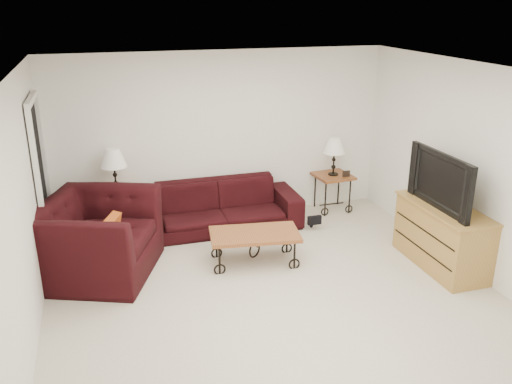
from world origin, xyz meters
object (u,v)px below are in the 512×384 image
Objects in this scene: side_table_left at (119,214)px; coffee_table at (255,248)px; television at (448,180)px; lamp_right at (334,157)px; tv_stand at (442,236)px; backpack at (312,215)px; armchair at (97,238)px; lamp_left at (115,171)px; sofa at (220,206)px; side_table_right at (332,192)px.

side_table_left reaches higher than coffee_table.
lamp_right is at bearing -166.55° from television.
tv_stand is 0.74m from television.
armchair is at bearing -162.98° from backpack.
lamp_left reaches higher than tv_stand.
sofa is at bearing -7.19° from lamp_left.
backpack is at bearing -11.88° from side_table_left.
side_table_left is at bearing 172.81° from sofa.
side_table_right is at bearing 103.96° from tv_stand.
lamp_right reaches higher than sofa.
tv_stand is at bearing -39.17° from sofa.
lamp_left is at bearing 0.00° from side_table_left.
side_table_left is 3.33m from lamp_right.
lamp_right is at bearing 0.00° from lamp_left.
sofa is 1.86m from side_table_right.
side_table_right is 0.53× the size of coffee_table.
lamp_left is (-3.28, 0.00, 0.65)m from side_table_right.
armchair reaches higher than coffee_table.
coffee_table is at bearing -41.03° from lamp_left.
tv_stand is at bearing -18.29° from coffee_table.
lamp_right is (3.28, 0.00, -0.07)m from lamp_left.
sofa is 1.93× the size of television.
side_table_left is 4.35m from tv_stand.
lamp_left is 1.59× the size of backpack.
armchair is (-1.89, 0.29, 0.26)m from coffee_table.
sofa reaches higher than side_table_left.
side_table_right is 0.81m from backpack.
television reaches higher than coffee_table.
lamp_left reaches higher than side_table_right.
lamp_right is 1.06m from backpack.
television is (3.79, -2.12, 0.82)m from side_table_left.
tv_stand is at bearing -82.20° from armchair.
backpack is (-1.08, 1.55, -0.94)m from television.
television reaches higher than tv_stand.
armchair is 1.08× the size of tv_stand.
sofa is 1.44m from side_table_left.
side_table_left is 0.44× the size of armchair.
coffee_table is at bearing -136.56° from backpack.
lamp_left is 2.86m from backpack.
lamp_right reaches higher than coffee_table.
side_table_left is at bearing 150.91° from tv_stand.
side_table_right is 3.34m from lamp_left.
lamp_right is at bearing 5.55° from sofa.
side_table_left is at bearing 138.97° from coffee_table.
coffee_table is 2.34m from tv_stand.
tv_stand reaches higher than backpack.
lamp_left reaches higher than side_table_left.
lamp_right is (1.85, 0.18, 0.55)m from sofa.
backpack is (-0.58, -0.57, -0.10)m from side_table_right.
sofa is 1.73× the size of tv_stand.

